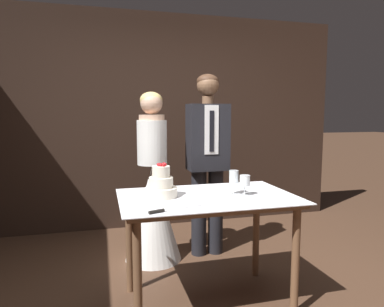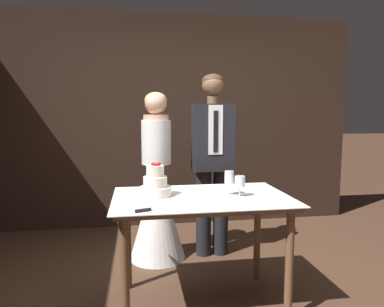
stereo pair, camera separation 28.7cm
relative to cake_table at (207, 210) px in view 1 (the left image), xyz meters
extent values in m
cube|color=black|center=(-0.09, 1.95, 0.60)|extent=(4.80, 0.12, 2.62)
cylinder|color=brown|center=(-0.54, -0.31, -0.32)|extent=(0.06, 0.06, 0.78)
cylinder|color=brown|center=(0.54, -0.31, -0.32)|extent=(0.06, 0.06, 0.78)
cylinder|color=brown|center=(-0.54, 0.31, -0.32)|extent=(0.06, 0.06, 0.78)
cylinder|color=brown|center=(0.54, 0.31, -0.32)|extent=(0.06, 0.06, 0.78)
cube|color=brown|center=(0.00, 0.00, 0.08)|extent=(1.21, 0.74, 0.03)
cube|color=white|center=(0.00, 0.00, 0.10)|extent=(1.27, 0.80, 0.01)
cylinder|color=silver|center=(-0.33, 0.06, 0.14)|extent=(0.23, 0.23, 0.07)
cylinder|color=silver|center=(-0.33, 0.06, 0.21)|extent=(0.17, 0.17, 0.08)
cylinder|color=silver|center=(-0.33, 0.06, 0.29)|extent=(0.13, 0.13, 0.08)
sphere|color=red|center=(-0.30, 0.05, 0.34)|extent=(0.02, 0.02, 0.02)
sphere|color=red|center=(-0.30, 0.08, 0.34)|extent=(0.02, 0.02, 0.02)
sphere|color=red|center=(-0.33, 0.07, 0.34)|extent=(0.02, 0.02, 0.02)
sphere|color=red|center=(-0.35, 0.06, 0.34)|extent=(0.02, 0.02, 0.02)
sphere|color=red|center=(-0.34, 0.05, 0.34)|extent=(0.02, 0.02, 0.02)
sphere|color=red|center=(-0.33, 0.04, 0.34)|extent=(0.02, 0.02, 0.02)
sphere|color=red|center=(-0.31, 0.03, 0.34)|extent=(0.02, 0.02, 0.02)
cube|color=silver|center=(-0.23, -0.27, 0.11)|extent=(0.31, 0.12, 0.00)
cylinder|color=black|center=(-0.42, -0.34, 0.12)|extent=(0.10, 0.05, 0.02)
cylinder|color=silver|center=(0.27, -0.05, 0.11)|extent=(0.07, 0.07, 0.00)
cylinder|color=silver|center=(0.27, -0.05, 0.14)|extent=(0.01, 0.01, 0.07)
cylinder|color=silver|center=(0.27, -0.05, 0.22)|extent=(0.07, 0.07, 0.08)
cylinder|color=maroon|center=(0.27, -0.05, 0.19)|extent=(0.06, 0.06, 0.03)
cylinder|color=silver|center=(0.21, 0.01, 0.11)|extent=(0.07, 0.07, 0.00)
cylinder|color=silver|center=(0.21, 0.01, 0.15)|extent=(0.01, 0.01, 0.08)
cylinder|color=silver|center=(0.21, 0.01, 0.23)|extent=(0.07, 0.07, 0.10)
cone|color=white|center=(-0.27, 0.87, -0.25)|extent=(0.54, 0.54, 0.93)
cylinder|color=white|center=(-0.27, 0.87, 0.43)|extent=(0.28, 0.28, 0.42)
cylinder|color=#DBAD8E|center=(-0.27, 0.87, 0.66)|extent=(0.24, 0.24, 0.05)
sphere|color=#DBAD8E|center=(-0.27, 0.87, 0.79)|extent=(0.21, 0.21, 0.21)
ellipsoid|color=#D6B770|center=(-0.27, 0.89, 0.82)|extent=(0.21, 0.21, 0.15)
cylinder|color=black|center=(0.19, 0.87, -0.28)|extent=(0.15, 0.15, 0.86)
cylinder|color=black|center=(0.36, 0.87, -0.28)|extent=(0.15, 0.15, 0.86)
cube|color=black|center=(0.27, 0.87, 0.47)|extent=(0.39, 0.24, 0.64)
cube|color=white|center=(0.27, 0.75, 0.55)|extent=(0.14, 0.01, 0.46)
cube|color=black|center=(0.27, 0.74, 0.53)|extent=(0.04, 0.01, 0.39)
cylinder|color=brown|center=(0.27, 0.87, 0.83)|extent=(0.11, 0.11, 0.07)
sphere|color=brown|center=(0.27, 0.87, 0.97)|extent=(0.21, 0.21, 0.21)
ellipsoid|color=#472D1E|center=(0.27, 0.88, 1.01)|extent=(0.21, 0.21, 0.14)
camera|label=1|loc=(-0.73, -2.32, 0.70)|focal=32.00mm
camera|label=2|loc=(-0.45, -2.38, 0.70)|focal=32.00mm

